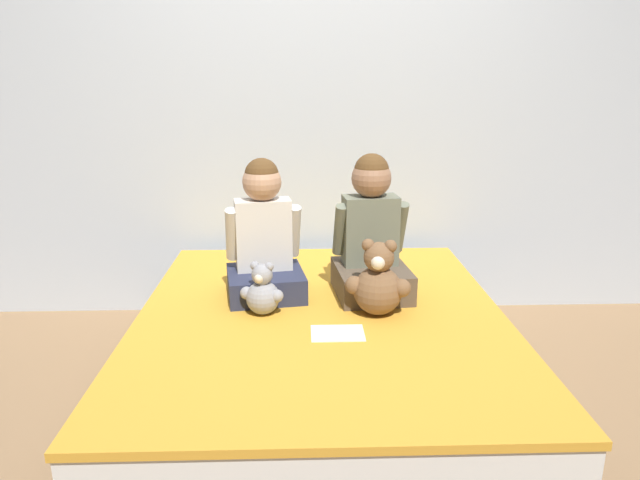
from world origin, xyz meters
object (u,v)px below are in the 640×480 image
(sign_card, at_px, (338,333))
(teddy_bear_held_by_left_child, at_px, (263,292))
(child_on_right, at_px, (371,237))
(teddy_bear_held_by_right_child, at_px, (378,283))
(bed, at_px, (321,357))
(child_on_left, at_px, (264,239))

(sign_card, bearing_deg, teddy_bear_held_by_left_child, 145.17)
(child_on_right, relative_size, teddy_bear_held_by_right_child, 1.96)
(child_on_right, xyz_separation_m, sign_card, (-0.18, -0.45, -0.27))
(bed, height_order, teddy_bear_held_by_right_child, teddy_bear_held_by_right_child)
(bed, xyz_separation_m, child_on_left, (-0.25, 0.23, 0.48))
(teddy_bear_held_by_right_child, bearing_deg, child_on_left, 164.50)
(teddy_bear_held_by_left_child, bearing_deg, sign_card, -18.55)
(teddy_bear_held_by_left_child, xyz_separation_m, sign_card, (0.31, -0.21, -0.09))
(child_on_left, distance_m, child_on_right, 0.49)
(sign_card, bearing_deg, child_on_right, 68.17)
(teddy_bear_held_by_right_child, bearing_deg, bed, -172.77)
(bed, distance_m, sign_card, 0.31)
(bed, height_order, sign_card, sign_card)
(child_on_left, xyz_separation_m, child_on_right, (0.49, 0.00, 0.00))
(child_on_left, relative_size, sign_card, 3.01)
(child_on_left, bearing_deg, child_on_right, -8.97)
(bed, bearing_deg, teddy_bear_held_by_left_child, 179.28)
(child_on_left, bearing_deg, teddy_bear_held_by_right_child, -36.41)
(bed, distance_m, child_on_left, 0.59)
(child_on_right, distance_m, teddy_bear_held_by_left_child, 0.57)
(bed, bearing_deg, child_on_right, 45.01)
(child_on_left, xyz_separation_m, teddy_bear_held_by_right_child, (0.49, -0.25, -0.13))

